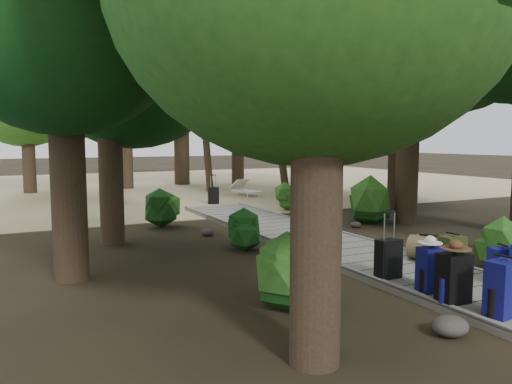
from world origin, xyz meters
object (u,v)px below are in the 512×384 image
backpack_left_a (503,285)px  lone_suitcase_on_sand (213,196)px  sun_lounger (247,188)px  duffel_right_khaki (428,248)px  backpack_right_d (452,251)px  kayak (112,200)px  backpack_left_c (432,267)px  backpack_left_b (454,275)px  suitcase_on_boardwalk (388,259)px  backpack_right_c (501,264)px

backpack_left_a → lone_suitcase_on_sand: bearing=78.8°
lone_suitcase_on_sand → sun_lounger: bearing=52.8°
duffel_right_khaki → backpack_right_d: bearing=-120.3°
kayak → sun_lounger: bearing=11.6°
backpack_left_c → lone_suitcase_on_sand: 11.51m
backpack_left_a → backpack_left_b: (-0.15, 0.65, -0.01)m
suitcase_on_boardwalk → sun_lounger: 12.87m
backpack_right_d → sun_lounger: backpack_right_d is taller
backpack_left_b → sun_lounger: bearing=79.1°
suitcase_on_boardwalk → kayak: bearing=100.2°
backpack_right_c → suitcase_on_boardwalk: size_ratio=0.97×
backpack_left_c → duffel_right_khaki: bearing=52.9°
suitcase_on_boardwalk → lone_suitcase_on_sand: suitcase_on_boardwalk is taller
backpack_right_d → sun_lounger: size_ratio=0.31×
backpack_left_c → sun_lounger: (3.29, 13.24, -0.14)m
suitcase_on_boardwalk → backpack_left_c: bearing=-82.7°
duffel_right_khaki → lone_suitcase_on_sand: size_ratio=1.12×
backpack_left_a → suitcase_on_boardwalk: size_ratio=1.25×
backpack_right_c → sun_lounger: bearing=104.3°
backpack_left_b → lone_suitcase_on_sand: bearing=87.3°
kayak → backpack_left_a: bearing=-71.6°
backpack_right_c → duffel_right_khaki: size_ratio=0.90×
sun_lounger → suitcase_on_boardwalk: bearing=-118.9°
backpack_right_c → backpack_left_b: bearing=-143.5°
backpack_left_b → sun_lounger: 14.17m
backpack_left_c → backpack_right_d: size_ratio=1.16×
lone_suitcase_on_sand → backpack_left_b: bearing=-82.1°
backpack_right_d → suitcase_on_boardwalk: size_ratio=0.99×
backpack_left_c → backpack_right_c: backpack_left_c is taller
backpack_left_a → backpack_left_b: 0.66m
backpack_right_d → lone_suitcase_on_sand: (-0.21, 10.65, -0.11)m
lone_suitcase_on_sand → sun_lounger: (2.20, 1.78, 0.02)m
lone_suitcase_on_sand → sun_lounger: 2.83m
suitcase_on_boardwalk → kayak: (-2.12, 12.21, -0.26)m
duffel_right_khaki → kayak: bearing=81.1°
backpack_right_c → backpack_right_d: bearing=111.5°
backpack_right_c → kayak: (-3.49, 13.20, -0.25)m
backpack_left_b → kayak: backpack_left_b is taller
backpack_left_c → duffel_right_khaki: backpack_left_c is taller
backpack_left_a → suitcase_on_boardwalk: backpack_left_a is taller
backpack_left_b → lone_suitcase_on_sand: backpack_left_b is taller
backpack_left_b → kayak: bearing=101.8°
backpack_left_a → backpack_right_d: size_ratio=1.26×
backpack_left_c → suitcase_on_boardwalk: size_ratio=1.14×
backpack_left_b → suitcase_on_boardwalk: bearing=91.6°
suitcase_on_boardwalk → sun_lounger: bearing=75.1°
backpack_left_b → suitcase_on_boardwalk: 1.34m
backpack_right_c → kayak: size_ratio=0.20×
backpack_left_a → backpack_left_c: bearing=84.2°
backpack_right_c → sun_lounger: size_ratio=0.30×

